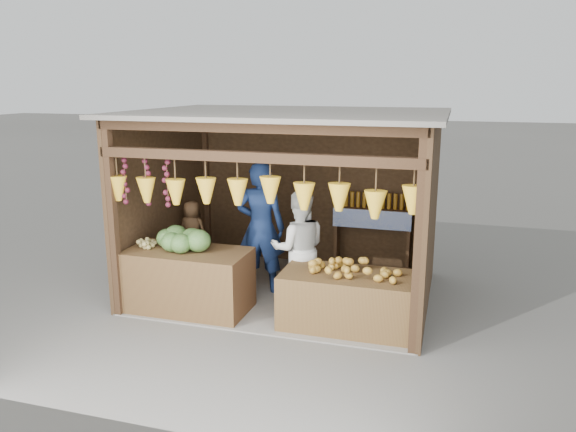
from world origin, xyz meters
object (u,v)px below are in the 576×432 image
object	(u,v)px
man_standing	(261,228)
woman_standing	(299,249)
counter_right	(348,301)
vendor_seated	(192,231)
counter_left	(188,280)

from	to	relation	value
man_standing	woman_standing	size ratio (longest dim) A/B	1.21
counter_right	vendor_seated	world-z (taller)	vendor_seated
counter_right	counter_left	bearing A→B (deg)	-178.23
woman_standing	vendor_seated	xyz separation A→B (m)	(-1.90, 0.58, -0.05)
counter_right	vendor_seated	xyz separation A→B (m)	(-2.71, 1.15, 0.41)
counter_right	man_standing	bearing A→B (deg)	149.03
counter_left	vendor_seated	bearing A→B (deg)	113.26
counter_right	man_standing	distance (m)	1.82
counter_right	vendor_seated	size ratio (longest dim) A/B	1.72
counter_left	vendor_seated	world-z (taller)	vendor_seated
counter_left	counter_right	bearing A→B (deg)	1.77
counter_left	vendor_seated	distance (m)	1.37
man_standing	vendor_seated	size ratio (longest dim) A/B	2.00
counter_right	vendor_seated	bearing A→B (deg)	156.94
counter_left	man_standing	xyz separation A→B (m)	(0.71, 0.95, 0.55)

